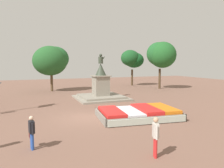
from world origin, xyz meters
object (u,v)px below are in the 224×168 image
at_px(statue_monument, 101,90).
at_px(pedestrian_near_planter, 156,134).
at_px(flower_planter, 139,113).
at_px(pedestrian_with_handbag, 32,131).

height_order(statue_monument, pedestrian_near_planter, statue_monument).
relative_size(flower_planter, pedestrian_with_handbag, 3.86).
relative_size(statue_monument, pedestrian_near_planter, 3.11).
bearing_deg(flower_planter, statue_monument, 88.93).
xyz_separation_m(flower_planter, pedestrian_near_planter, (-2.54, -6.00, 0.67)).
bearing_deg(pedestrian_near_planter, pedestrian_with_handbag, 149.20).
relative_size(pedestrian_with_handbag, pedestrian_near_planter, 0.91).
bearing_deg(pedestrian_with_handbag, flower_planter, 23.59).
distance_m(flower_planter, pedestrian_with_handbag, 7.96).
distance_m(statue_monument, pedestrian_with_handbag, 14.09).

